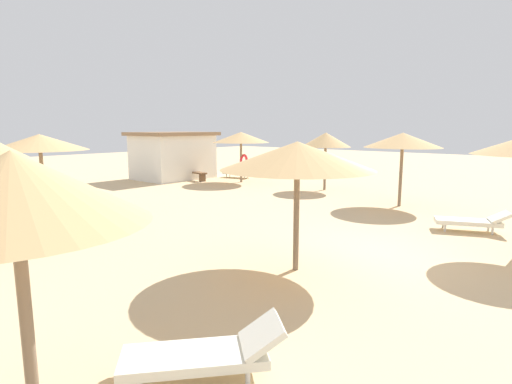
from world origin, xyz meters
The scene contains 12 objects.
ground_plane centered at (0.00, 0.00, 0.00)m, with size 80.00×80.00×0.00m, color #D1B284.
parasol_0 centered at (-6.97, -0.08, 2.39)m, with size 2.41×2.41×2.74m.
parasol_3 centered at (7.80, 10.71, 2.40)m, with size 3.02×3.02×2.70m.
parasol_4 centered at (6.68, 1.58, 2.47)m, with size 2.81×2.81×2.75m.
parasol_5 centered at (-2.81, 9.81, 2.46)m, with size 3.00×3.00×2.73m.
parasol_6 centered at (8.35, 5.83, 2.36)m, with size 2.34×2.34×2.71m.
parasol_7 centered at (-1.58, 0.57, 2.37)m, with size 3.12×3.12×2.66m.
lounger_0 centered at (-5.32, -0.77, 0.31)m, with size 1.86×1.72×0.68m.
lounger_1 centered at (4.25, -1.48, 0.31)m, with size 1.36×2.01×0.64m.
lounger_3 centered at (9.17, 12.13, 0.32)m, with size 1.13×1.98×0.75m.
bench_0 centered at (6.69, 13.05, 0.35)m, with size 0.66×1.55×0.49m.
beach_cabana centered at (6.44, 14.82, 1.36)m, with size 4.39×3.48×2.68m.
Camera 1 is at (-8.29, -4.07, 2.94)m, focal length 28.43 mm.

